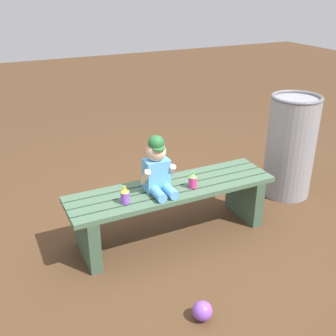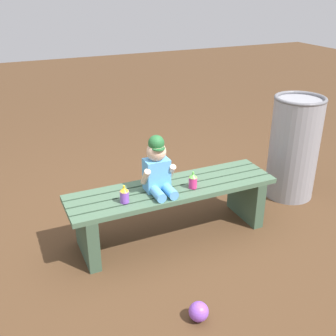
% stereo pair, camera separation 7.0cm
% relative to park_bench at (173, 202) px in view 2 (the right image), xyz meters
% --- Properties ---
extents(ground_plane, '(16.00, 16.00, 0.00)m').
position_rel_park_bench_xyz_m(ground_plane, '(0.00, -0.00, -0.28)').
color(ground_plane, '#4C331E').
extents(park_bench, '(1.53, 0.40, 0.41)m').
position_rel_park_bench_xyz_m(park_bench, '(0.00, 0.00, 0.00)').
color(park_bench, '#47664C').
rests_on(park_bench, ground_plane).
extents(child_figure, '(0.23, 0.27, 0.40)m').
position_rel_park_bench_xyz_m(child_figure, '(-0.12, -0.01, 0.31)').
color(child_figure, '#59A5E5').
rests_on(child_figure, park_bench).
extents(sippy_cup_left, '(0.06, 0.06, 0.12)m').
position_rel_park_bench_xyz_m(sippy_cup_left, '(-0.39, -0.07, 0.19)').
color(sippy_cup_left, '#8C4CCC').
rests_on(sippy_cup_left, park_bench).
extents(sippy_cup_right, '(0.06, 0.06, 0.12)m').
position_rel_park_bench_xyz_m(sippy_cup_right, '(0.12, -0.07, 0.19)').
color(sippy_cup_right, '#E5337F').
rests_on(sippy_cup_right, park_bench).
extents(toy_ball, '(0.11, 0.11, 0.11)m').
position_rel_park_bench_xyz_m(toy_ball, '(-0.22, -0.83, -0.22)').
color(toy_ball, '#8C4CCC').
rests_on(toy_ball, ground_plane).
extents(trash_bin, '(0.42, 0.42, 0.90)m').
position_rel_park_bench_xyz_m(trash_bin, '(1.22, 0.16, 0.17)').
color(trash_bin, gray).
rests_on(trash_bin, ground_plane).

